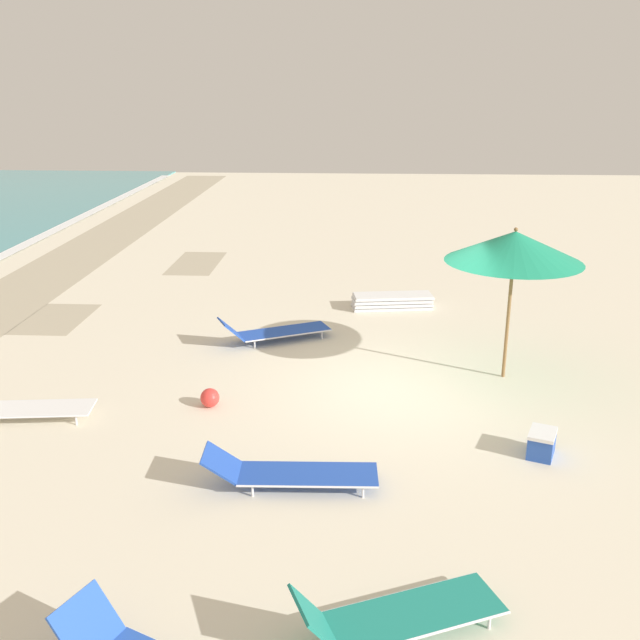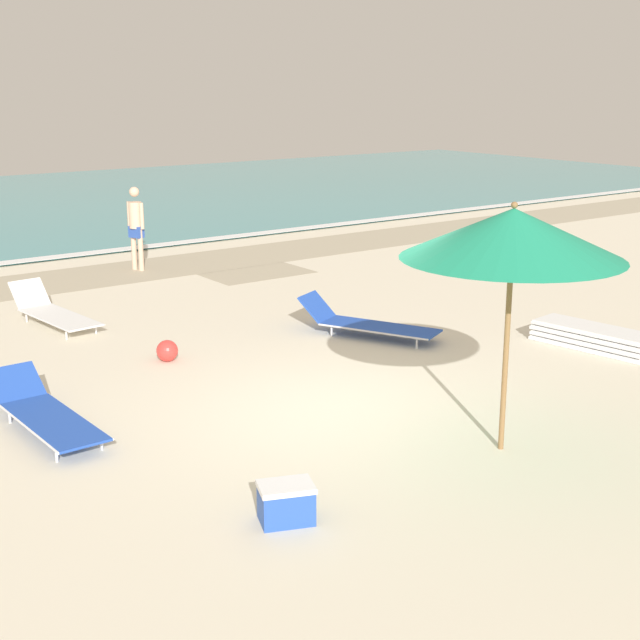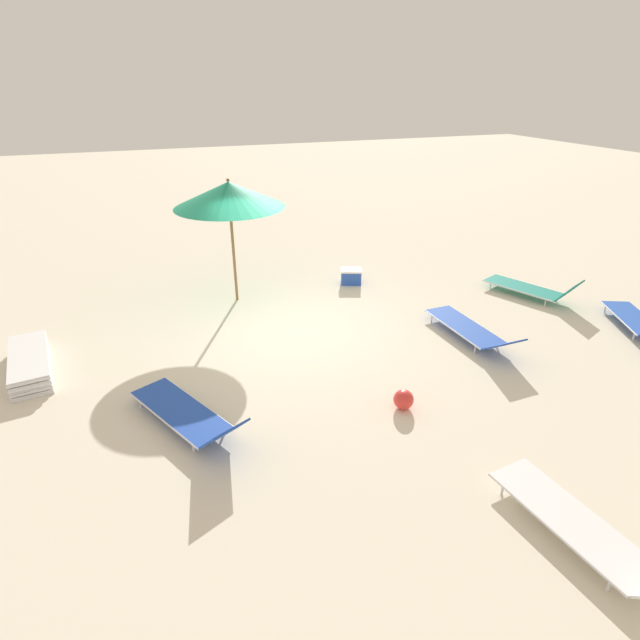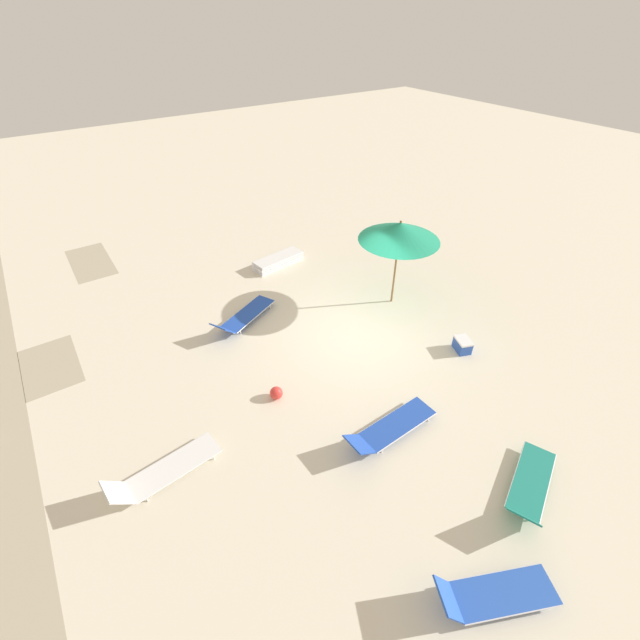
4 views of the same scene
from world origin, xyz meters
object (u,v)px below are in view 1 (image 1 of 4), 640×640
at_px(lounger_stack, 392,301).
at_px(beach_umbrella, 514,247).
at_px(sun_lounger_near_water_right, 19,407).
at_px(beach_ball, 210,398).
at_px(sun_lounger_mid_beach_solo, 290,472).
at_px(sun_lounger_near_water_left, 395,614).
at_px(cooler_box, 542,443).
at_px(sun_lounger_under_umbrella, 274,331).

bearing_deg(lounger_stack, beach_umbrella, -163.38).
distance_m(beach_umbrella, sun_lounger_near_water_right, 8.45).
relative_size(beach_umbrella, lounger_stack, 1.40).
distance_m(lounger_stack, beach_ball, 6.34).
height_order(lounger_stack, sun_lounger_near_water_right, sun_lounger_near_water_right).
relative_size(beach_umbrella, sun_lounger_mid_beach_solo, 1.19).
bearing_deg(sun_lounger_near_water_left, cooler_box, -54.88).
distance_m(lounger_stack, sun_lounger_under_umbrella, 3.44).
distance_m(beach_umbrella, sun_lounger_mid_beach_solo, 5.61).
distance_m(sun_lounger_near_water_right, sun_lounger_mid_beach_solo, 4.73).
bearing_deg(sun_lounger_near_water_right, beach_ball, -84.23).
bearing_deg(beach_ball, cooler_box, -104.83).
height_order(beach_umbrella, lounger_stack, beach_umbrella).
height_order(beach_umbrella, sun_lounger_under_umbrella, beach_umbrella).
height_order(sun_lounger_under_umbrella, sun_lounger_near_water_left, sun_lounger_near_water_left).
distance_m(sun_lounger_mid_beach_solo, cooler_box, 3.61).
distance_m(sun_lounger_under_umbrella, cooler_box, 6.20).
height_order(lounger_stack, beach_ball, lounger_stack).
relative_size(lounger_stack, sun_lounger_near_water_right, 0.86).
bearing_deg(lounger_stack, sun_lounger_near_water_left, 169.75).
distance_m(lounger_stack, cooler_box, 7.05).
xyz_separation_m(beach_ball, cooler_box, (-1.32, -5.00, 0.03)).
distance_m(lounger_stack, sun_lounger_near_water_left, 10.38).
distance_m(beach_umbrella, lounger_stack, 4.90).
bearing_deg(sun_lounger_under_umbrella, beach_umbrella, -136.11).
bearing_deg(beach_umbrella, sun_lounger_mid_beach_solo, 137.79).
bearing_deg(beach_umbrella, sun_lounger_under_umbrella, 69.44).
bearing_deg(sun_lounger_mid_beach_solo, beach_ball, 31.51).
xyz_separation_m(sun_lounger_near_water_left, sun_lounger_mid_beach_solo, (2.56, 1.24, -0.01)).
height_order(beach_umbrella, cooler_box, beach_umbrella).
relative_size(beach_umbrella, cooler_box, 4.56).
xyz_separation_m(beach_umbrella, sun_lounger_mid_beach_solo, (-3.83, 3.47, -2.17)).
bearing_deg(sun_lounger_mid_beach_solo, sun_lounger_near_water_left, -156.06).
xyz_separation_m(lounger_stack, sun_lounger_near_water_left, (-10.37, 0.42, 0.06)).
bearing_deg(sun_lounger_near_water_left, beach_ball, 6.76).
xyz_separation_m(sun_lounger_under_umbrella, sun_lounger_near_water_left, (-8.01, -2.08, 0.01)).
bearing_deg(beach_ball, beach_umbrella, -73.21).
distance_m(sun_lounger_mid_beach_solo, beach_ball, 2.78).
relative_size(sun_lounger_under_umbrella, cooler_box, 3.87).
distance_m(sun_lounger_under_umbrella, sun_lounger_mid_beach_solo, 5.51).
distance_m(sun_lounger_near_water_left, sun_lounger_near_water_right, 7.08).
height_order(lounger_stack, sun_lounger_under_umbrella, sun_lounger_under_umbrella).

